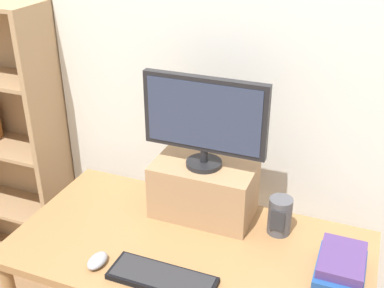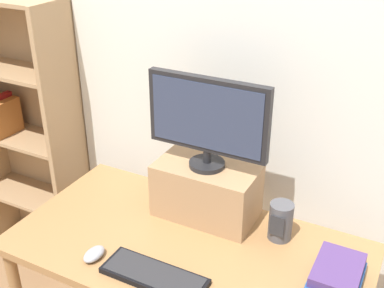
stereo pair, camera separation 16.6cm
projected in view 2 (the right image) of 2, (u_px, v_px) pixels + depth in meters
name	position (u px, v px, depth m)	size (l,w,h in m)	color
back_wall	(244.00, 76.00, 2.12)	(7.00, 0.08, 2.60)	silver
desk	(187.00, 259.00, 1.97)	(1.43, 0.75, 0.76)	#9E7042
bookshelf_unit	(24.00, 133.00, 2.74)	(0.68, 0.28, 1.57)	tan
riser_box	(207.00, 191.00, 2.07)	(0.43, 0.24, 0.24)	#A87F56
computer_monitor	(208.00, 119.00, 1.91)	(0.52, 0.15, 0.39)	black
keyboard	(154.00, 276.00, 1.76)	(0.40, 0.14, 0.02)	black
computer_mouse	(94.00, 254.00, 1.86)	(0.06, 0.10, 0.04)	#99999E
book_stack	(336.00, 278.00, 1.71)	(0.17, 0.25, 0.09)	navy
desk_speaker	(281.00, 221.00, 1.94)	(0.10, 0.10, 0.16)	#4C4C51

